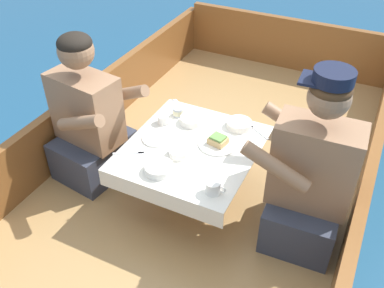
{
  "coord_description": "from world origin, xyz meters",
  "views": [
    {
      "loc": [
        0.82,
        -1.73,
        2.08
      ],
      "look_at": [
        0.0,
        -0.06,
        0.65
      ],
      "focal_mm": 40.0,
      "sensor_mm": 36.0,
      "label": 1
    }
  ],
  "objects_px": {
    "coffee_cup_port": "(213,187)",
    "sandwich": "(218,140)",
    "person_port": "(89,123)",
    "tin_can": "(178,112)",
    "coffee_cup_starboard": "(164,119)",
    "person_starboard": "(309,179)"
  },
  "relations": [
    {
      "from": "coffee_cup_starboard",
      "to": "tin_can",
      "type": "relative_size",
      "value": 1.46
    },
    {
      "from": "sandwich",
      "to": "person_port",
      "type": "bearing_deg",
      "value": -169.5
    },
    {
      "from": "person_starboard",
      "to": "sandwich",
      "type": "bearing_deg",
      "value": -11.98
    },
    {
      "from": "sandwich",
      "to": "coffee_cup_port",
      "type": "xyz_separation_m",
      "value": [
        0.13,
        -0.36,
        0.0
      ]
    },
    {
      "from": "person_port",
      "to": "coffee_cup_starboard",
      "type": "relative_size",
      "value": 9.53
    },
    {
      "from": "coffee_cup_port",
      "to": "tin_can",
      "type": "distance_m",
      "value": 0.7
    },
    {
      "from": "sandwich",
      "to": "coffee_cup_starboard",
      "type": "bearing_deg",
      "value": 171.76
    },
    {
      "from": "person_starboard",
      "to": "coffee_cup_starboard",
      "type": "relative_size",
      "value": 10.19
    },
    {
      "from": "tin_can",
      "to": "person_starboard",
      "type": "bearing_deg",
      "value": -15.95
    },
    {
      "from": "coffee_cup_port",
      "to": "sandwich",
      "type": "bearing_deg",
      "value": 109.85
    },
    {
      "from": "coffee_cup_port",
      "to": "tin_can",
      "type": "xyz_separation_m",
      "value": [
        -0.46,
        0.52,
        -0.01
      ]
    },
    {
      "from": "person_starboard",
      "to": "tin_can",
      "type": "distance_m",
      "value": 0.9
    },
    {
      "from": "person_port",
      "to": "sandwich",
      "type": "bearing_deg",
      "value": 18.77
    },
    {
      "from": "person_port",
      "to": "tin_can",
      "type": "height_order",
      "value": "person_port"
    },
    {
      "from": "coffee_cup_port",
      "to": "coffee_cup_starboard",
      "type": "relative_size",
      "value": 1.05
    },
    {
      "from": "person_port",
      "to": "coffee_cup_starboard",
      "type": "bearing_deg",
      "value": 34.66
    },
    {
      "from": "coffee_cup_starboard",
      "to": "tin_can",
      "type": "distance_m",
      "value": 0.11
    },
    {
      "from": "person_starboard",
      "to": "coffee_cup_starboard",
      "type": "distance_m",
      "value": 0.91
    },
    {
      "from": "coffee_cup_starboard",
      "to": "person_starboard",
      "type": "bearing_deg",
      "value": -8.77
    },
    {
      "from": "person_port",
      "to": "tin_can",
      "type": "bearing_deg",
      "value": 43.12
    },
    {
      "from": "sandwich",
      "to": "coffee_cup_port",
      "type": "bearing_deg",
      "value": -70.15
    },
    {
      "from": "sandwich",
      "to": "coffee_cup_starboard",
      "type": "relative_size",
      "value": 1.11
    }
  ]
}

